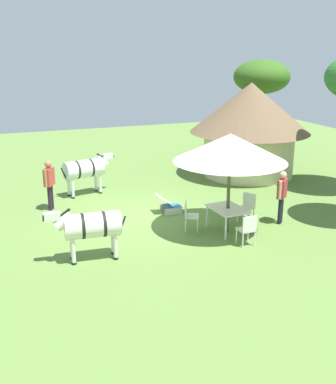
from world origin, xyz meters
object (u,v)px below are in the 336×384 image
(thatched_hut, at_px, (250,124))
(patio_dining_table, at_px, (228,211))
(patio_chair_near_lawn, at_px, (248,228))
(striped_lounge_chair, at_px, (169,205))
(zebra_by_umbrella, at_px, (85,169))
(patio_chair_near_hut, at_px, (189,214))
(standing_watcher, at_px, (49,180))
(patio_chair_west_end, at_px, (247,205))
(shade_umbrella, at_px, (230,148))
(acacia_tree_far_lawn, at_px, (262,77))
(zebra_nearest_camera, at_px, (91,226))
(guest_beside_umbrella, at_px, (282,192))

(thatched_hut, distance_m, patio_dining_table, 7.03)
(patio_chair_near_lawn, height_order, striped_lounge_chair, patio_chair_near_lawn)
(striped_lounge_chair, bearing_deg, zebra_by_umbrella, -140.74)
(patio_chair_near_lawn, distance_m, patio_chair_near_hut, 1.97)
(patio_dining_table, height_order, standing_watcher, standing_watcher)
(patio_chair_near_lawn, bearing_deg, thatched_hut, 59.16)
(patio_dining_table, bearing_deg, patio_chair_west_end, 119.25)
(shade_umbrella, xyz_separation_m, zebra_by_umbrella, (-5.24, -3.23, -1.59))
(patio_dining_table, distance_m, striped_lounge_chair, 2.47)
(thatched_hut, distance_m, zebra_by_umbrella, 7.30)
(shade_umbrella, height_order, zebra_by_umbrella, shade_umbrella)
(acacia_tree_far_lawn, bearing_deg, zebra_nearest_camera, -48.96)
(zebra_nearest_camera, height_order, acacia_tree_far_lawn, acacia_tree_far_lawn)
(patio_chair_near_lawn, bearing_deg, patio_chair_west_end, 59.35)
(standing_watcher, distance_m, zebra_nearest_camera, 4.46)
(shade_umbrella, relative_size, patio_chair_near_hut, 3.69)
(zebra_by_umbrella, bearing_deg, acacia_tree_far_lawn, 96.84)
(patio_dining_table, relative_size, patio_chair_west_end, 1.43)
(guest_beside_umbrella, bearing_deg, shade_umbrella, 138.33)
(zebra_by_umbrella, bearing_deg, thatched_hut, 79.30)
(patio_dining_table, distance_m, patio_chair_near_lawn, 1.17)
(thatched_hut, bearing_deg, guest_beside_umbrella, -20.32)
(patio_chair_near_hut, xyz_separation_m, striped_lounge_chair, (-1.70, 0.01, -0.26))
(striped_lounge_chair, bearing_deg, zebra_nearest_camera, -46.86)
(guest_beside_umbrella, height_order, zebra_by_umbrella, guest_beside_umbrella)
(zebra_by_umbrella, bearing_deg, patio_chair_near_hut, 11.30)
(shade_umbrella, xyz_separation_m, acacia_tree_far_lawn, (-8.82, 6.44, 1.34))
(shade_umbrella, xyz_separation_m, guest_beside_umbrella, (-0.01, 1.89, -1.56))
(striped_lounge_chair, height_order, zebra_by_umbrella, zebra_by_umbrella)
(patio_chair_near_lawn, height_order, patio_chair_near_hut, same)
(guest_beside_umbrella, bearing_deg, acacia_tree_far_lawn, 20.77)
(thatched_hut, distance_m, guest_beside_umbrella, 6.07)
(patio_chair_west_end, relative_size, patio_chair_near_hut, 1.00)
(patio_chair_near_lawn, height_order, zebra_nearest_camera, zebra_nearest_camera)
(guest_beside_umbrella, xyz_separation_m, striped_lounge_chair, (-2.20, -2.92, -0.76))
(shade_umbrella, distance_m, striped_lounge_chair, 3.36)
(thatched_hut, height_order, acacia_tree_far_lawn, acacia_tree_far_lawn)
(patio_chair_west_end, distance_m, acacia_tree_far_lawn, 10.44)
(guest_beside_umbrella, bearing_deg, patio_chair_near_lawn, 170.00)
(shade_umbrella, bearing_deg, zebra_nearest_camera, -83.54)
(patio_chair_near_lawn, xyz_separation_m, striped_lounge_chair, (-3.37, -1.04, -0.26))
(shade_umbrella, distance_m, zebra_by_umbrella, 6.35)
(standing_watcher, height_order, zebra_nearest_camera, standing_watcher)
(thatched_hut, height_order, standing_watcher, thatched_hut)
(thatched_hut, relative_size, patio_dining_table, 3.94)
(patio_chair_near_hut, xyz_separation_m, standing_watcher, (-3.45, -3.67, 0.51))
(patio_chair_near_hut, bearing_deg, thatched_hut, 161.33)
(patio_chair_west_end, height_order, guest_beside_umbrella, guest_beside_umbrella)
(patio_chair_near_lawn, relative_size, standing_watcher, 0.52)
(patio_chair_near_hut, relative_size, acacia_tree_far_lawn, 0.19)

